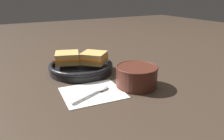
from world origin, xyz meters
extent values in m
plane|color=#382B21|center=(0.00, 0.00, 0.00)|extent=(4.00, 4.00, 0.00)
cube|color=white|center=(-0.10, -0.04, 0.00)|extent=(0.22, 0.19, 0.00)
cylinder|color=#4C2319|center=(0.07, -0.06, 0.04)|extent=(0.15, 0.15, 0.08)
cylinder|color=orange|center=(0.07, -0.06, 0.06)|extent=(0.13, 0.13, 0.01)
torus|color=#4C2319|center=(0.07, -0.06, 0.07)|extent=(0.15, 0.15, 0.01)
cube|color=silver|center=(-0.14, -0.07, 0.01)|extent=(0.11, 0.05, 0.01)
ellipsoid|color=silver|center=(-0.06, -0.04, 0.01)|extent=(0.06, 0.05, 0.01)
cylinder|color=black|center=(-0.06, 0.18, 0.01)|extent=(0.26, 0.26, 0.02)
torus|color=black|center=(-0.06, 0.18, 0.03)|extent=(0.27, 0.27, 0.02)
cube|color=tan|center=(-0.11, 0.21, 0.05)|extent=(0.12, 0.12, 0.02)
cube|color=orange|center=(-0.11, 0.21, 0.07)|extent=(0.12, 0.12, 0.01)
cube|color=tan|center=(-0.11, 0.21, 0.08)|extent=(0.12, 0.12, 0.02)
cube|color=tan|center=(-0.01, 0.15, 0.05)|extent=(0.13, 0.13, 0.02)
cube|color=orange|center=(-0.01, 0.15, 0.07)|extent=(0.14, 0.14, 0.01)
cube|color=tan|center=(-0.01, 0.15, 0.08)|extent=(0.13, 0.13, 0.02)
camera|label=1|loc=(-0.37, -0.67, 0.33)|focal=35.00mm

